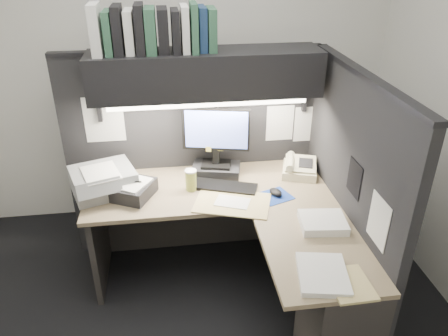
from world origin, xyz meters
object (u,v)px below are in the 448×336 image
at_px(keyboard, 225,187).
at_px(telephone, 300,168).
at_px(desk, 267,266).
at_px(overhead_shelf, 206,73).
at_px(coffee_cup, 191,181).
at_px(monitor, 216,149).
at_px(printer, 103,181).
at_px(notebook_stack, 128,189).

relative_size(keyboard, telephone, 1.78).
bearing_deg(desk, telephone, 59.90).
relative_size(overhead_shelf, coffee_cup, 10.78).
relative_size(overhead_shelf, telephone, 6.02).
height_order(overhead_shelf, monitor, overhead_shelf).
height_order(overhead_shelf, printer, overhead_shelf).
height_order(desk, coffee_cup, coffee_cup).
distance_m(printer, notebook_stack, 0.19).
relative_size(overhead_shelf, monitor, 2.95).
bearing_deg(notebook_stack, overhead_shelf, 21.45).
relative_size(monitor, telephone, 2.04).
bearing_deg(overhead_shelf, printer, -168.94).
bearing_deg(coffee_cup, keyboard, -2.51).
bearing_deg(printer, keyboard, -24.28).
bearing_deg(notebook_stack, keyboard, 0.22).
height_order(desk, printer, printer).
height_order(coffee_cup, printer, printer).
relative_size(monitor, coffee_cup, 3.65).
xyz_separation_m(desk, telephone, (0.38, 0.66, 0.34)).
xyz_separation_m(desk, printer, (-1.04, 0.61, 0.37)).
distance_m(monitor, printer, 0.83).
bearing_deg(coffee_cup, overhead_shelf, 56.78).
distance_m(telephone, coffee_cup, 0.83).
bearing_deg(desk, notebook_stack, 148.91).
bearing_deg(monitor, printer, -157.07).
distance_m(telephone, notebook_stack, 1.26).
distance_m(overhead_shelf, monitor, 0.56).
distance_m(keyboard, printer, 0.85).
bearing_deg(coffee_cup, notebook_stack, -178.29).
xyz_separation_m(coffee_cup, printer, (-0.60, 0.07, 0.01)).
relative_size(keyboard, coffee_cup, 3.18).
bearing_deg(telephone, keyboard, -150.13).
bearing_deg(desk, printer, 149.83).
distance_m(desk, notebook_stack, 1.07).
bearing_deg(notebook_stack, monitor, 19.10).
height_order(overhead_shelf, telephone, overhead_shelf).
relative_size(overhead_shelf, notebook_stack, 4.77).
xyz_separation_m(monitor, telephone, (0.62, -0.09, -0.16)).
bearing_deg(monitor, coffee_cup, -121.37).
relative_size(monitor, notebook_stack, 1.62).
xyz_separation_m(overhead_shelf, keyboard, (0.10, -0.22, -0.76)).
xyz_separation_m(overhead_shelf, telephone, (0.68, -0.10, -0.72)).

